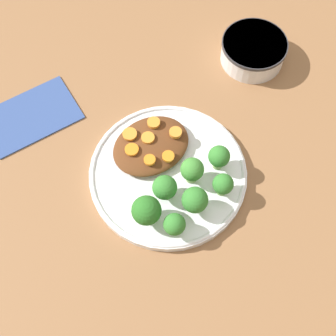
# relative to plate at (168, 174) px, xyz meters

# --- Properties ---
(ground_plane) EXTENTS (4.00, 4.00, 0.00)m
(ground_plane) POSITION_rel_plate_xyz_m (0.00, 0.00, -0.01)
(ground_plane) COLOR #8C603D
(plate) EXTENTS (0.25, 0.25, 0.02)m
(plate) POSITION_rel_plate_xyz_m (0.00, 0.00, 0.00)
(plate) COLOR white
(plate) RESTS_ON ground_plane
(dip_bowl) EXTENTS (0.12, 0.12, 0.04)m
(dip_bowl) POSITION_rel_plate_xyz_m (-0.25, -0.11, 0.02)
(dip_bowl) COLOR silver
(dip_bowl) RESTS_ON ground_plane
(stew_mound) EXTENTS (0.13, 0.10, 0.02)m
(stew_mound) POSITION_rel_plate_xyz_m (0.00, -0.05, 0.02)
(stew_mound) COLOR #5B3319
(stew_mound) RESTS_ON plate
(broccoli_floret_0) EXTENTS (0.03, 0.03, 0.05)m
(broccoli_floret_0) POSITION_rel_plate_xyz_m (-0.07, 0.03, 0.03)
(broccoli_floret_0) COLOR #7FA85B
(broccoli_floret_0) RESTS_ON plate
(broccoli_floret_1) EXTENTS (0.03, 0.03, 0.05)m
(broccoli_floret_1) POSITION_rel_plate_xyz_m (0.04, 0.09, 0.03)
(broccoli_floret_1) COLOR #759E51
(broccoli_floret_1) RESTS_ON plate
(broccoli_floret_2) EXTENTS (0.04, 0.04, 0.05)m
(broccoli_floret_2) POSITION_rel_plate_xyz_m (0.03, 0.03, 0.03)
(broccoli_floret_2) COLOR #759E51
(broccoli_floret_2) RESTS_ON plate
(broccoli_floret_3) EXTENTS (0.04, 0.04, 0.06)m
(broccoli_floret_3) POSITION_rel_plate_xyz_m (0.07, 0.05, 0.04)
(broccoli_floret_3) COLOR #759E51
(broccoli_floret_3) RESTS_ON plate
(broccoli_floret_4) EXTENTS (0.03, 0.03, 0.04)m
(broccoli_floret_4) POSITION_rel_plate_xyz_m (-0.05, 0.07, 0.03)
(broccoli_floret_4) COLOR #759E51
(broccoli_floret_4) RESTS_ON plate
(broccoli_floret_5) EXTENTS (0.04, 0.04, 0.05)m
(broccoli_floret_5) POSITION_rel_plate_xyz_m (-0.02, 0.03, 0.03)
(broccoli_floret_5) COLOR #7FA85B
(broccoli_floret_5) RESTS_ON plate
(broccoli_floret_6) EXTENTS (0.04, 0.04, 0.05)m
(broccoli_floret_6) POSITION_rel_plate_xyz_m (-0.00, 0.07, 0.04)
(broccoli_floret_6) COLOR #759E51
(broccoli_floret_6) RESTS_ON plate
(carrot_slice_0) EXTENTS (0.02, 0.02, 0.01)m
(carrot_slice_0) POSITION_rel_plate_xyz_m (-0.04, -0.04, 0.03)
(carrot_slice_0) COLOR orange
(carrot_slice_0) RESTS_ON stew_mound
(carrot_slice_1) EXTENTS (0.02, 0.02, 0.01)m
(carrot_slice_1) POSITION_rel_plate_xyz_m (-0.02, -0.08, 0.03)
(carrot_slice_1) COLOR orange
(carrot_slice_1) RESTS_ON stew_mound
(carrot_slice_2) EXTENTS (0.02, 0.02, 0.00)m
(carrot_slice_2) POSITION_rel_plate_xyz_m (0.03, -0.05, 0.03)
(carrot_slice_2) COLOR orange
(carrot_slice_2) RESTS_ON stew_mound
(carrot_slice_3) EXTENTS (0.02, 0.02, 0.00)m
(carrot_slice_3) POSITION_rel_plate_xyz_m (0.02, -0.08, 0.03)
(carrot_slice_3) COLOR orange
(carrot_slice_3) RESTS_ON stew_mound
(carrot_slice_4) EXTENTS (0.02, 0.02, 0.00)m
(carrot_slice_4) POSITION_rel_plate_xyz_m (0.02, -0.02, 0.03)
(carrot_slice_4) COLOR orange
(carrot_slice_4) RESTS_ON stew_mound
(carrot_slice_5) EXTENTS (0.02, 0.02, 0.00)m
(carrot_slice_5) POSITION_rel_plate_xyz_m (-0.00, -0.06, 0.03)
(carrot_slice_5) COLOR orange
(carrot_slice_5) RESTS_ON stew_mound
(carrot_slice_6) EXTENTS (0.02, 0.02, 0.00)m
(carrot_slice_6) POSITION_rel_plate_xyz_m (-0.01, -0.01, 0.03)
(carrot_slice_6) COLOR orange
(carrot_slice_6) RESTS_ON stew_mound
(napkin) EXTENTS (0.16, 0.10, 0.01)m
(napkin) POSITION_rel_plate_xyz_m (0.13, -0.22, -0.01)
(napkin) COLOR #334C8C
(napkin) RESTS_ON ground_plane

